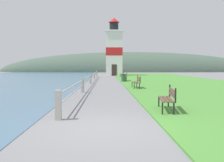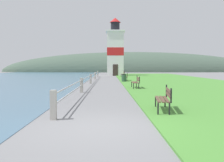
{
  "view_description": "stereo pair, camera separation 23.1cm",
  "coord_description": "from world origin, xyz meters",
  "views": [
    {
      "loc": [
        0.04,
        -6.68,
        1.66
      ],
      "look_at": [
        0.59,
        16.39,
        0.3
      ],
      "focal_mm": 40.0,
      "sensor_mm": 36.0,
      "label": 1
    },
    {
      "loc": [
        0.27,
        -6.68,
        1.66
      ],
      "look_at": [
        0.59,
        16.39,
        0.3
      ],
      "focal_mm": 40.0,
      "sensor_mm": 36.0,
      "label": 2
    }
  ],
  "objects": [
    {
      "name": "grass_verge",
      "position": [
        7.54,
        19.54,
        0.03
      ],
      "size": [
        12.0,
        58.61,
        0.06
      ],
      "color": "#4C8E38",
      "rests_on": "ground_plane"
    },
    {
      "name": "park_bench_midway",
      "position": [
        2.33,
        11.76,
        0.54
      ],
      "size": [
        0.5,
        1.77,
        0.94
      ],
      "rotation": [
        0.0,
        0.0,
        3.13
      ],
      "color": "brown",
      "rests_on": "ground_plane"
    },
    {
      "name": "lighthouse",
      "position": [
        1.47,
        38.15,
        4.48
      ],
      "size": [
        3.32,
        3.32,
        10.28
      ],
      "color": "white",
      "rests_on": "ground_plane"
    },
    {
      "name": "seawall_railing",
      "position": [
        -1.44,
        17.11,
        0.56
      ],
      "size": [
        0.18,
        32.39,
        0.93
      ],
      "color": "#A8A399",
      "rests_on": "ground_plane"
    },
    {
      "name": "trash_bin",
      "position": [
        1.9,
        19.56,
        0.42
      ],
      "size": [
        0.54,
        0.54,
        0.84
      ],
      "color": "#2D5138",
      "rests_on": "ground_plane"
    },
    {
      "name": "park_bench_by_lighthouse",
      "position": [
        2.52,
        31.44,
        0.54
      ],
      "size": [
        0.5,
        1.7,
        0.94
      ],
      "rotation": [
        0.0,
        0.0,
        3.16
      ],
      "color": "brown",
      "rests_on": "ground_plane"
    },
    {
      "name": "ground_plane",
      "position": [
        0.0,
        0.0,
        0.0
      ],
      "size": [
        160.0,
        160.0,
        0.0
      ],
      "primitive_type": "plane",
      "color": "slate"
    },
    {
      "name": "park_bench_far",
      "position": [
        2.25,
        21.37,
        0.54
      ],
      "size": [
        0.59,
        1.65,
        0.94
      ],
      "rotation": [
        0.0,
        0.0,
        3.07
      ],
      "color": "brown",
      "rests_on": "ground_plane"
    },
    {
      "name": "distant_hillside",
      "position": [
        8.0,
        69.07,
        0.0
      ],
      "size": [
        80.0,
        16.0,
        12.0
      ],
      "color": "#475B4C",
      "rests_on": "ground_plane"
    },
    {
      "name": "park_bench_near",
      "position": [
        2.3,
        2.27,
        0.54
      ],
      "size": [
        0.7,
        1.72,
        0.94
      ],
      "rotation": [
        0.0,
        0.0,
        3.0
      ],
      "color": "brown",
      "rests_on": "ground_plane"
    }
  ]
}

